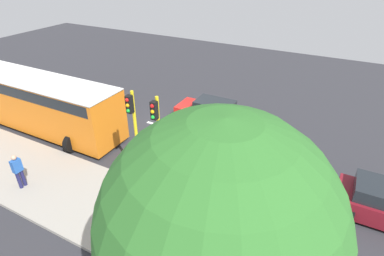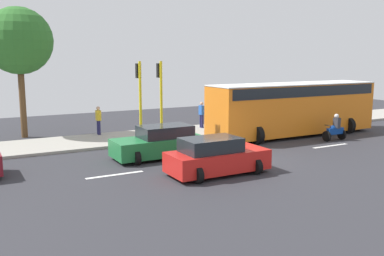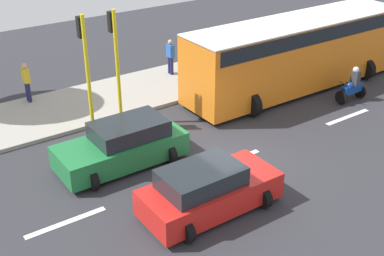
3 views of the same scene
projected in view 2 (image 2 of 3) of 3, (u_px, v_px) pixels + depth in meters
ground_plane at (238, 160)px, 20.21m from camera, size 40.00×60.00×0.10m
sidewalk at (172, 134)px, 26.25m from camera, size 4.00×60.00×0.15m
lane_stripe_north at (330, 146)px, 23.04m from camera, size 0.20×2.40×0.01m
lane_stripe_mid at (238, 158)px, 20.20m from camera, size 0.20×2.40×0.01m
lane_stripe_south at (115, 175)px, 17.37m from camera, size 0.20×2.40×0.01m
car_green at (160, 143)px, 20.28m from camera, size 2.26×4.32×1.52m
car_red at (216, 157)px, 17.40m from camera, size 2.19×4.13×1.52m
city_bus at (294, 105)px, 25.91m from camera, size 3.20×11.00×3.16m
motorcycle at (335, 129)px, 24.48m from camera, size 0.60×1.30×1.53m
pedestrian_near_signal at (98, 119)px, 25.48m from camera, size 0.40×0.24×1.69m
pedestrian_by_tree at (202, 114)px, 27.98m from camera, size 0.40×0.24×1.69m
traffic_light_corner at (160, 91)px, 23.10m from camera, size 0.49×0.24×4.50m
traffic_light_midblock at (140, 91)px, 22.53m from camera, size 0.49×0.24×4.50m
street_tree_north at (19, 41)px, 24.64m from camera, size 3.85×3.85×7.56m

